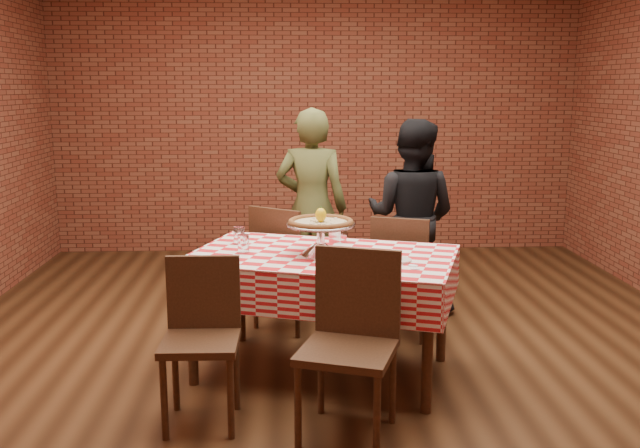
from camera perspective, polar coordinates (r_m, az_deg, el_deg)
The scene contains 19 objects.
ground at distance 4.82m, azimuth 1.22°, elevation -10.21°, with size 6.00×6.00×0.00m, color black.
back_wall at distance 7.49m, azimuth -0.34°, elevation 8.81°, with size 5.50×5.50×0.00m, color maroon.
table at distance 4.35m, azimuth 0.19°, elevation -7.33°, with size 1.54×0.93×0.75m, color #432818.
tablecloth at distance 4.28m, azimuth 0.19°, elevation -4.15°, with size 1.58×0.96×0.27m, color red, non-canonical shape.
pizza_stand at distance 4.21m, azimuth 0.07°, elevation -1.24°, with size 0.42×0.42×0.19m, color silver, non-canonical shape.
pizza at distance 4.19m, azimuth 0.07°, elevation 0.08°, with size 0.39×0.39×0.03m, color beige.
lemon at distance 4.18m, azimuth 0.07°, elevation 0.74°, with size 0.07×0.07×0.09m, color yellow.
water_glass_left at distance 4.29m, azimuth -6.23°, elevation -1.60°, with size 0.07×0.07×0.11m, color white.
water_glass_right at distance 4.53m, azimuth -6.57°, elevation -0.92°, with size 0.07×0.07×0.11m, color white.
side_plate at distance 4.09m, azimuth 6.27°, elevation -2.93°, with size 0.17×0.17×0.01m, color white.
sweetener_packet_a at distance 3.93m, azimuth 7.72°, elevation -3.62°, with size 0.05×0.04×0.01m, color white.
sweetener_packet_b at distance 3.99m, azimuth 7.55°, elevation -3.36°, with size 0.05×0.04×0.01m, color white.
condiment_caddy at distance 4.54m, azimuth 1.45°, elevation -0.71°, with size 0.09×0.07×0.13m, color silver.
chair_near_left at distance 3.74m, azimuth -9.66°, elevation -9.68°, with size 0.39×0.39×0.87m, color #432818, non-canonical shape.
chair_near_right at distance 3.56m, azimuth 2.23°, elevation -10.03°, with size 0.45×0.45×0.94m, color #432818, non-canonical shape.
chair_far_left at distance 5.16m, azimuth -2.38°, elevation -3.42°, with size 0.43×0.43×0.91m, color #432818, non-canonical shape.
chair_far_right at distance 5.03m, azimuth 6.79°, elevation -4.10°, with size 0.40×0.40×0.88m, color #432818, non-canonical shape.
diner_olive at distance 5.65m, azimuth -0.69°, elevation 1.36°, with size 0.58×0.38×1.59m, color #4B4E27.
diner_black at distance 5.52m, azimuth 7.41°, elevation 0.61°, with size 0.73×0.57×1.51m, color black.
Camera 1 is at (-0.32, -4.48, 1.75)m, focal length 39.48 mm.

